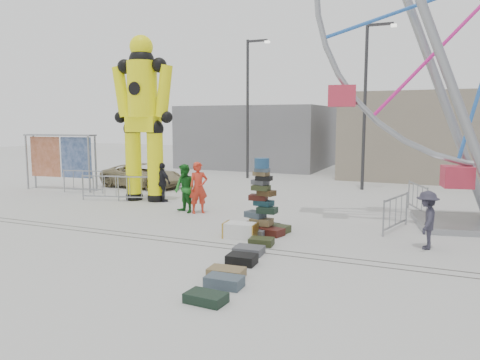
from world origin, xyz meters
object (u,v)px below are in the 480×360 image
at_px(barricade_dummy_b, 105,188).
at_px(pedestrian_grey, 427,220).
at_px(crash_test_dummy, 143,112).
at_px(banner_scaffold, 60,148).
at_px(barricade_wheel_front, 396,213).
at_px(pedestrian_red, 199,188).
at_px(lamp_post_right, 367,98).
at_px(suitcase_tower, 262,212).
at_px(parked_suv, 143,175).
at_px(barricade_wheel_back, 417,198).
at_px(lamp_post_left, 249,102).
at_px(barricade_dummy_c, 141,189).
at_px(barricade_dummy_a, 83,181).
at_px(steamer_trunk, 240,230).
at_px(pedestrian_black, 162,182).
at_px(pedestrian_green, 185,189).

relative_size(barricade_dummy_b, pedestrian_grey, 1.27).
bearing_deg(pedestrian_grey, barricade_dummy_b, -99.84).
distance_m(crash_test_dummy, banner_scaffold, 5.91).
height_order(barricade_wheel_front, pedestrian_red, pedestrian_red).
height_order(lamp_post_right, barricade_dummy_b, lamp_post_right).
xyz_separation_m(suitcase_tower, parked_suv, (-9.08, 6.66, -0.03)).
height_order(crash_test_dummy, barricade_wheel_back, crash_test_dummy).
bearing_deg(barricade_wheel_front, lamp_post_left, 56.31).
height_order(banner_scaffold, barricade_dummy_c, banner_scaffold).
bearing_deg(lamp_post_left, barricade_dummy_a, -121.17).
height_order(barricade_dummy_b, parked_suv, parked_suv).
bearing_deg(barricade_dummy_a, steamer_trunk, -36.93).
bearing_deg(barricade_dummy_c, parked_suv, 105.33).
height_order(suitcase_tower, barricade_dummy_b, suitcase_tower).
distance_m(barricade_dummy_a, barricade_dummy_c, 4.02).
height_order(barricade_dummy_a, pedestrian_grey, pedestrian_grey).
xyz_separation_m(steamer_trunk, pedestrian_black, (-5.43, 4.26, 0.61)).
xyz_separation_m(barricade_wheel_back, pedestrian_grey, (0.48, -5.08, 0.24)).
bearing_deg(banner_scaffold, pedestrian_red, -21.25).
xyz_separation_m(steamer_trunk, barricade_wheel_back, (4.55, 6.02, 0.33)).
distance_m(barricade_dummy_c, pedestrian_black, 0.95).
bearing_deg(parked_suv, barricade_dummy_c, -140.67).
relative_size(pedestrian_red, pedestrian_grey, 1.21).
bearing_deg(banner_scaffold, pedestrian_grey, -20.26).
xyz_separation_m(pedestrian_grey, parked_suv, (-13.78, 6.61, -0.18)).
distance_m(barricade_dummy_b, barricade_dummy_c, 1.65).
distance_m(barricade_dummy_a, pedestrian_red, 7.64).
bearing_deg(barricade_wheel_back, pedestrian_black, -101.29).
relative_size(crash_test_dummy, pedestrian_grey, 4.53).
distance_m(banner_scaffold, parked_suv, 4.18).
relative_size(lamp_post_right, barricade_dummy_c, 4.00).
xyz_separation_m(barricade_dummy_a, pedestrian_black, (4.80, -0.59, 0.28)).
relative_size(steamer_trunk, barricade_wheel_back, 0.48).
bearing_deg(barricade_dummy_a, barricade_dummy_b, -40.14).
relative_size(crash_test_dummy, steamer_trunk, 7.47).
bearing_deg(barricade_dummy_a, barricade_wheel_front, -19.71).
bearing_deg(steamer_trunk, pedestrian_grey, 6.12).
distance_m(banner_scaffold, barricade_dummy_a, 2.27).
bearing_deg(suitcase_tower, barricade_wheel_front, 34.57).
relative_size(steamer_trunk, pedestrian_red, 0.50).
distance_m(lamp_post_right, crash_test_dummy, 10.72).
bearing_deg(suitcase_tower, barricade_dummy_a, 166.98).
bearing_deg(barricade_wheel_back, barricade_dummy_a, -106.78).
distance_m(pedestrian_green, pedestrian_grey, 8.61).
height_order(barricade_dummy_c, barricade_wheel_back, same).
relative_size(barricade_dummy_c, barricade_wheel_front, 1.00).
height_order(barricade_dummy_c, pedestrian_red, pedestrian_red).
height_order(barricade_dummy_a, pedestrian_green, pedestrian_green).
height_order(lamp_post_left, barricade_dummy_b, lamp_post_left).
bearing_deg(crash_test_dummy, steamer_trunk, -38.64).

